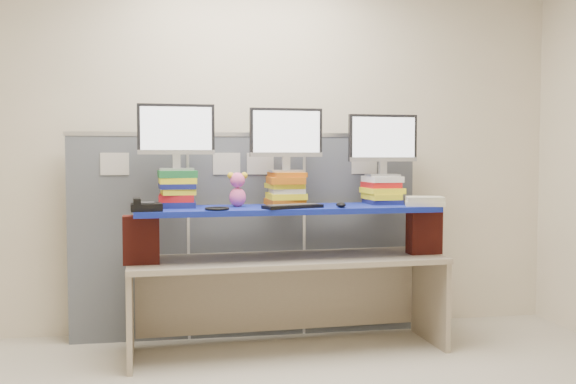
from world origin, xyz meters
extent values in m
cube|color=beige|center=(0.00, 0.00, 1.40)|extent=(5.00, 4.00, 2.80)
cube|color=#525760|center=(-0.87, 1.78, 0.75)|extent=(0.85, 0.05, 1.50)
cube|color=#525760|center=(0.00, 1.78, 0.75)|extent=(0.85, 0.05, 1.50)
cube|color=#525760|center=(0.87, 1.78, 0.75)|extent=(0.85, 0.05, 1.50)
cube|color=silver|center=(0.00, 1.78, 1.51)|extent=(2.60, 0.06, 0.03)
cube|color=silver|center=(-0.95, 1.75, 1.30)|extent=(0.20, 0.00, 0.16)
cube|color=silver|center=(-0.15, 1.75, 1.30)|extent=(0.20, 0.00, 0.16)
cube|color=silver|center=(0.10, 1.75, 1.30)|extent=(0.20, 0.00, 0.16)
cube|color=silver|center=(0.90, 1.75, 1.30)|extent=(0.20, 0.00, 0.16)
cube|color=tan|center=(0.24, 1.35, 0.64)|extent=(2.19, 0.74, 0.04)
cube|color=tan|center=(-0.82, 1.29, 0.31)|extent=(0.07, 0.59, 0.62)
cube|color=tan|center=(1.30, 1.40, 0.31)|extent=(0.07, 0.59, 0.62)
cube|color=maroon|center=(-0.74, 1.24, 0.82)|extent=(0.24, 0.14, 0.31)
cube|color=maroon|center=(1.23, 1.35, 0.82)|extent=(0.24, 0.14, 0.31)
cube|color=#0F0976|center=(0.24, 1.35, 0.99)|extent=(2.08, 0.62, 0.04)
cube|color=navy|center=(-0.50, 1.42, 1.03)|extent=(0.23, 0.28, 0.04)
cube|color=red|center=(-0.52, 1.44, 1.07)|extent=(0.23, 0.29, 0.05)
cube|color=yellow|center=(-0.51, 1.43, 1.12)|extent=(0.24, 0.31, 0.04)
cube|color=navy|center=(-0.51, 1.42, 1.15)|extent=(0.25, 0.29, 0.03)
cube|color=yellow|center=(-0.51, 1.44, 1.19)|extent=(0.26, 0.31, 0.04)
cube|color=#1D7034|center=(-0.51, 1.44, 1.24)|extent=(0.27, 0.31, 0.05)
cube|color=#C25F12|center=(0.24, 1.47, 1.03)|extent=(0.27, 0.31, 0.04)
cube|color=yellow|center=(0.25, 1.47, 1.07)|extent=(0.26, 0.29, 0.04)
cube|color=silver|center=(0.25, 1.47, 1.11)|extent=(0.23, 0.28, 0.03)
cube|color=yellow|center=(0.24, 1.47, 1.15)|extent=(0.25, 0.30, 0.03)
cube|color=#C25F12|center=(0.24, 1.46, 1.19)|extent=(0.24, 0.30, 0.05)
cube|color=#C25F12|center=(0.25, 1.46, 1.23)|extent=(0.25, 0.30, 0.03)
cube|color=navy|center=(0.96, 1.50, 1.03)|extent=(0.23, 0.29, 0.03)
cube|color=yellow|center=(0.95, 1.49, 1.06)|extent=(0.23, 0.30, 0.04)
cube|color=yellow|center=(0.96, 1.50, 1.11)|extent=(0.27, 0.31, 0.04)
cube|color=red|center=(0.96, 1.51, 1.15)|extent=(0.24, 0.28, 0.04)
cube|color=silver|center=(0.97, 1.51, 1.19)|extent=(0.25, 0.28, 0.04)
cube|color=#A6A5AA|center=(-0.51, 1.43, 1.27)|extent=(0.23, 0.16, 0.02)
cube|color=#A6A5AA|center=(-0.51, 1.43, 1.32)|extent=(0.05, 0.04, 0.09)
cube|color=black|center=(-0.51, 1.43, 1.54)|extent=(0.52, 0.06, 0.34)
cube|color=white|center=(-0.51, 1.41, 1.54)|extent=(0.47, 0.03, 0.30)
cube|color=#A6A5AA|center=(0.25, 1.47, 1.25)|extent=(0.23, 0.16, 0.02)
cube|color=#A6A5AA|center=(0.25, 1.47, 1.30)|extent=(0.05, 0.04, 0.09)
cube|color=black|center=(0.25, 1.47, 1.52)|extent=(0.52, 0.06, 0.34)
cube|color=white|center=(0.25, 1.45, 1.52)|extent=(0.47, 0.03, 0.30)
cube|color=#A6A5AA|center=(0.97, 1.50, 1.22)|extent=(0.23, 0.16, 0.02)
cube|color=#A6A5AA|center=(0.97, 1.50, 1.27)|extent=(0.05, 0.04, 0.09)
cube|color=black|center=(0.97, 1.50, 1.49)|extent=(0.52, 0.06, 0.34)
cube|color=white|center=(0.97, 1.48, 1.49)|extent=(0.47, 0.03, 0.30)
cube|color=black|center=(0.25, 1.20, 1.02)|extent=(0.43, 0.27, 0.02)
cube|color=#2D2D2F|center=(0.25, 1.20, 1.03)|extent=(0.36, 0.21, 0.00)
ellipsoid|color=black|center=(0.58, 1.21, 1.03)|extent=(0.09, 0.13, 0.04)
cube|color=black|center=(-0.70, 1.15, 1.03)|extent=(0.21, 0.19, 0.05)
cube|color=#2D2D2F|center=(-0.70, 1.15, 1.06)|extent=(0.11, 0.11, 0.01)
cube|color=black|center=(-0.76, 1.14, 1.08)|extent=(0.06, 0.18, 0.03)
torus|color=black|center=(-0.26, 1.15, 1.02)|extent=(0.18, 0.18, 0.02)
ellipsoid|color=#E95899|center=(-0.10, 1.38, 1.08)|extent=(0.11, 0.10, 0.13)
sphere|color=#E95899|center=(-0.10, 1.38, 1.19)|extent=(0.10, 0.10, 0.10)
sphere|color=yellow|center=(-0.15, 1.38, 1.22)|extent=(0.05, 0.05, 0.05)
sphere|color=yellow|center=(-0.06, 1.38, 1.22)|extent=(0.05, 0.05, 0.05)
cube|color=beige|center=(1.20, 1.26, 1.03)|extent=(0.31, 0.27, 0.03)
cube|color=beige|center=(1.20, 1.26, 1.06)|extent=(0.30, 0.26, 0.03)
camera|label=1|loc=(-0.49, -2.98, 1.36)|focal=40.00mm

